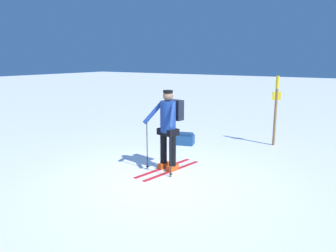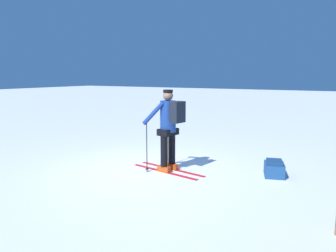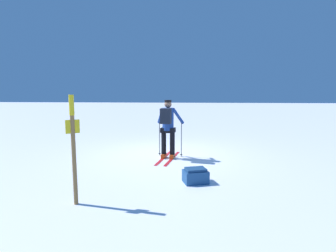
# 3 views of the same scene
# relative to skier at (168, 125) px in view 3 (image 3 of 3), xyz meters

# --- Properties ---
(ground_plane) EXTENTS (80.00, 80.00, 0.00)m
(ground_plane) POSITION_rel_skier_xyz_m (-0.11, 0.47, -1.04)
(ground_plane) COLOR white
(skier) EXTENTS (0.87, 1.81, 1.78)m
(skier) POSITION_rel_skier_xyz_m (0.00, 0.00, 0.00)
(skier) COLOR red
(skier) RESTS_ON ground_plane
(dropped_backpack) EXTENTS (0.62, 0.53, 0.33)m
(dropped_backpack) POSITION_rel_skier_xyz_m (0.79, -2.09, -0.88)
(dropped_backpack) COLOR navy
(dropped_backpack) RESTS_ON ground_plane
(trail_marker) EXTENTS (0.21, 0.15, 1.98)m
(trail_marker) POSITION_rel_skier_xyz_m (-1.41, -3.39, 0.13)
(trail_marker) COLOR olive
(trail_marker) RESTS_ON ground_plane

